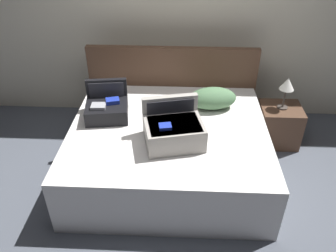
{
  "coord_description": "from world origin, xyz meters",
  "views": [
    {
      "loc": [
        0.12,
        -2.25,
        2.38
      ],
      "look_at": [
        0.0,
        0.28,
        0.65
      ],
      "focal_mm": 36.46,
      "sensor_mm": 36.0,
      "label": 1
    }
  ],
  "objects_px": {
    "table_lamp": "(287,86)",
    "bed": "(169,150)",
    "pillow_near_headboard": "(212,98)",
    "hard_case_large": "(173,130)",
    "hard_case_medium": "(107,107)",
    "nightstand": "(278,125)"
  },
  "relations": [
    {
      "from": "hard_case_large",
      "to": "nightstand",
      "type": "xyz_separation_m",
      "value": [
        1.16,
        0.79,
        -0.45
      ]
    },
    {
      "from": "pillow_near_headboard",
      "to": "hard_case_large",
      "type": "bearing_deg",
      "value": -121.95
    },
    {
      "from": "pillow_near_headboard",
      "to": "nightstand",
      "type": "bearing_deg",
      "value": 13.48
    },
    {
      "from": "bed",
      "to": "table_lamp",
      "type": "bearing_deg",
      "value": 25.36
    },
    {
      "from": "hard_case_medium",
      "to": "pillow_near_headboard",
      "type": "xyz_separation_m",
      "value": [
        1.04,
        0.21,
        0.01
      ]
    },
    {
      "from": "hard_case_medium",
      "to": "pillow_near_headboard",
      "type": "relative_size",
      "value": 0.92
    },
    {
      "from": "table_lamp",
      "to": "bed",
      "type": "bearing_deg",
      "value": -154.64
    },
    {
      "from": "hard_case_large",
      "to": "table_lamp",
      "type": "distance_m",
      "value": 1.4
    },
    {
      "from": "pillow_near_headboard",
      "to": "table_lamp",
      "type": "height_order",
      "value": "table_lamp"
    },
    {
      "from": "bed",
      "to": "pillow_near_headboard",
      "type": "relative_size",
      "value": 3.83
    },
    {
      "from": "table_lamp",
      "to": "pillow_near_headboard",
      "type": "bearing_deg",
      "value": -166.52
    },
    {
      "from": "hard_case_medium",
      "to": "bed",
      "type": "bearing_deg",
      "value": -23.59
    },
    {
      "from": "bed",
      "to": "table_lamp",
      "type": "relative_size",
      "value": 5.26
    },
    {
      "from": "hard_case_medium",
      "to": "nightstand",
      "type": "distance_m",
      "value": 1.91
    },
    {
      "from": "hard_case_large",
      "to": "hard_case_medium",
      "type": "xyz_separation_m",
      "value": [
        -0.66,
        0.39,
        -0.03
      ]
    },
    {
      "from": "bed",
      "to": "table_lamp",
      "type": "height_order",
      "value": "table_lamp"
    },
    {
      "from": "bed",
      "to": "hard_case_large",
      "type": "distance_m",
      "value": 0.46
    },
    {
      "from": "hard_case_large",
      "to": "bed",
      "type": "bearing_deg",
      "value": 90.55
    },
    {
      "from": "pillow_near_headboard",
      "to": "bed",
      "type": "bearing_deg",
      "value": -137.95
    },
    {
      "from": "pillow_near_headboard",
      "to": "table_lamp",
      "type": "bearing_deg",
      "value": 13.48
    },
    {
      "from": "bed",
      "to": "nightstand",
      "type": "xyz_separation_m",
      "value": [
        1.21,
        0.57,
        -0.05
      ]
    },
    {
      "from": "bed",
      "to": "hard_case_large",
      "type": "relative_size",
      "value": 3.23
    }
  ]
}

